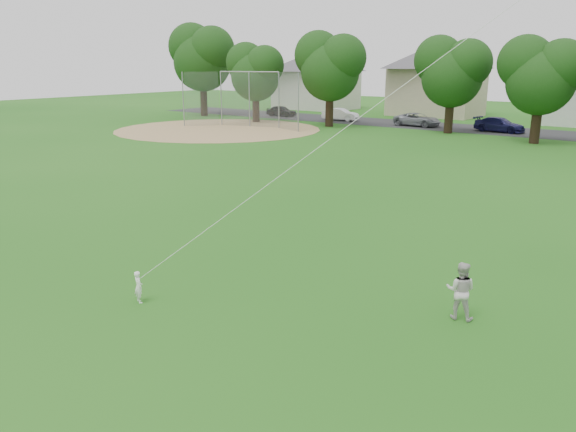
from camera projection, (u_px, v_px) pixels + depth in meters
The scene contains 8 objects.
ground at pixel (187, 320), 13.01m from camera, with size 160.00×160.00×0.00m, color #1C5B14.
street at pixel (573, 136), 45.28m from camera, with size 90.00×7.00×0.01m, color #2D2D30.
dirt_infield at pixel (218, 129), 49.66m from camera, with size 18.00×18.00×0.02m, color #9E7F51.
toddler at pixel (139, 287), 13.86m from camera, with size 0.30×0.20×0.82m, color white.
older_boy at pixel (460, 291), 12.91m from camera, with size 0.67×0.52×1.38m, color beige.
kite at pixel (340, 132), 12.91m from camera, with size 4.40×3.56×12.20m.
baseball_backstop at pixel (247, 100), 50.77m from camera, with size 10.89×4.19×4.91m.
parked_cars at pixel (522, 126), 46.50m from camera, with size 53.99×2.12×1.23m.
Camera 1 is at (9.06, -8.06, 5.78)m, focal length 35.00 mm.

